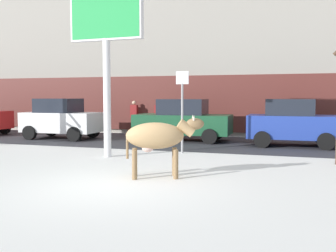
{
  "coord_description": "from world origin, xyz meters",
  "views": [
    {
      "loc": [
        3.7,
        -7.59,
        1.97
      ],
      "look_at": [
        0.3,
        3.13,
        1.1
      ],
      "focal_mm": 41.39,
      "sensor_mm": 36.0,
      "label": 1
    }
  ],
  "objects": [
    {
      "name": "ground_plane",
      "position": [
        0.0,
        0.0,
        0.0
      ],
      "size": [
        120.0,
        120.0,
        0.0
      ],
      "primitive_type": "plane",
      "color": "white"
    },
    {
      "name": "car_darkgreen_sedan",
      "position": [
        -0.82,
        8.83,
        0.91
      ],
      "size": [
        4.22,
        2.02,
        1.84
      ],
      "color": "#194C2D",
      "rests_on": "ground"
    },
    {
      "name": "street_sign",
      "position": [
        0.15,
        5.26,
        1.67
      ],
      "size": [
        0.44,
        0.08,
        2.82
      ],
      "color": "gray",
      "rests_on": "ground"
    },
    {
      "name": "car_white_hatchback",
      "position": [
        -6.43,
        7.96,
        0.93
      ],
      "size": [
        3.52,
        1.96,
        1.86
      ],
      "color": "white",
      "rests_on": "ground"
    },
    {
      "name": "pedestrian_near_billboard",
      "position": [
        -2.69,
        10.93,
        0.88
      ],
      "size": [
        0.36,
        0.24,
        1.73
      ],
      "color": "#282833",
      "rests_on": "ground"
    },
    {
      "name": "billboard",
      "position": [
        -1.95,
        3.71,
        4.31
      ],
      "size": [
        2.53,
        0.33,
        5.56
      ],
      "color": "silver",
      "rests_on": "ground"
    },
    {
      "name": "pedestrian_by_cars",
      "position": [
        -4.01,
        10.93,
        0.88
      ],
      "size": [
        0.36,
        0.24,
        1.73
      ],
      "color": "#282833",
      "rests_on": "ground"
    },
    {
      "name": "cow_tan",
      "position": [
        0.67,
        1.16,
        0.99
      ],
      "size": [
        1.91,
        1.08,
        1.54
      ],
      "color": "tan",
      "rests_on": "ground"
    },
    {
      "name": "road_strip",
      "position": [
        0.0,
        8.31,
        0.0
      ],
      "size": [
        60.0,
        5.6,
        0.01
      ],
      "primitive_type": "cube",
      "color": "#333338",
      "rests_on": "ground"
    },
    {
      "name": "car_blue_hatchback",
      "position": [
        3.79,
        8.36,
        0.93
      ],
      "size": [
        3.52,
        1.96,
        1.86
      ],
      "color": "#233D9E",
      "rests_on": "ground"
    },
    {
      "name": "building_facade",
      "position": [
        0.0,
        14.39,
        6.48
      ],
      "size": [
        44.0,
        6.1,
        13.0
      ],
      "color": "gray",
      "rests_on": "ground"
    }
  ]
}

